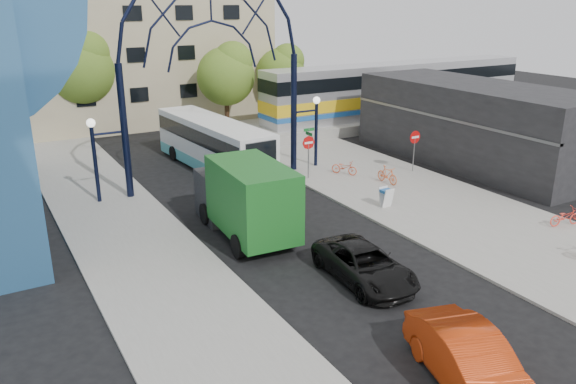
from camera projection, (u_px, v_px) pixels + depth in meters
ground at (371, 286)px, 20.55m from camera, size 120.00×120.00×0.00m
sidewalk_east at (449, 211)px, 27.60m from camera, size 8.00×56.00×0.12m
plaza_west at (148, 261)px, 22.36m from camera, size 5.00×50.00×0.12m
gateway_arch at (212, 28)px, 29.24m from camera, size 13.64×0.44×12.10m
stop_sign at (309, 147)px, 32.01m from camera, size 0.80×0.07×2.50m
do_not_enter_sign at (415, 141)px, 33.32m from camera, size 0.76×0.07×2.48m
street_name_sign at (309, 141)px, 32.64m from camera, size 0.70×0.70×2.80m
sandwich_board at (386, 195)px, 27.86m from camera, size 0.55×0.61×0.99m
commercial_block_east at (475, 124)px, 35.52m from camera, size 6.00×16.00×5.00m
apartment_block at (139, 36)px, 47.86m from camera, size 20.00×12.10×14.00m
train_platform at (397, 118)px, 47.92m from camera, size 32.00×5.00×0.80m
train_car at (399, 88)px, 47.11m from camera, size 25.10×3.05×4.20m
tree_north_a at (228, 73)px, 43.19m from camera, size 4.48×4.48×7.00m
tree_north_b at (81, 66)px, 41.51m from camera, size 5.12×5.12×8.00m
tree_north_c at (282, 70)px, 47.78m from camera, size 4.16×4.16×6.50m
city_bus at (213, 144)px, 34.16m from camera, size 3.29×11.33×3.07m
green_truck at (244, 198)px, 24.56m from camera, size 2.97×6.96×3.44m
black_suv at (364, 265)px, 20.70m from camera, size 2.50×4.90×1.33m
red_sedan at (471, 363)px, 14.88m from camera, size 2.93×5.10×1.59m
bike_near_a at (344, 167)px, 33.18m from camera, size 1.32×1.64×0.84m
bike_near_b at (387, 175)px, 31.55m from camera, size 0.51×1.62×0.97m
bike_far_a at (565, 217)px, 25.61m from camera, size 1.71×0.94×0.85m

